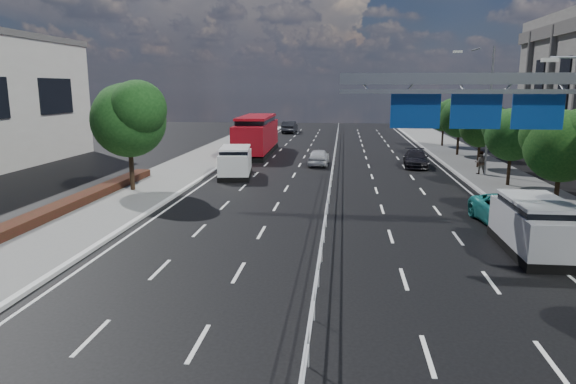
{
  "coord_description": "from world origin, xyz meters",
  "views": [
    {
      "loc": [
        0.68,
        -11.47,
        6.28
      ],
      "look_at": [
        -1.33,
        7.31,
        2.4
      ],
      "focal_mm": 32.0,
      "sensor_mm": 36.0,
      "label": 1
    }
  ],
  "objects_px": {
    "near_car_silver": "(319,157)",
    "near_car_dark": "(290,127)",
    "overhead_gantry": "(496,104)",
    "parked_car_dark": "(416,159)",
    "white_minivan": "(235,162)",
    "pedestrian_b": "(480,162)",
    "red_bus": "(257,134)",
    "parked_car_teal": "(511,212)",
    "silver_minivan": "(535,226)"
  },
  "relations": [
    {
      "from": "near_car_silver",
      "to": "near_car_dark",
      "type": "relative_size",
      "value": 0.81
    },
    {
      "from": "overhead_gantry",
      "to": "near_car_silver",
      "type": "bearing_deg",
      "value": 111.76
    },
    {
      "from": "overhead_gantry",
      "to": "parked_car_dark",
      "type": "xyz_separation_m",
      "value": [
        -0.24,
        19.95,
        -4.95
      ]
    },
    {
      "from": "white_minivan",
      "to": "pedestrian_b",
      "type": "height_order",
      "value": "white_minivan"
    },
    {
      "from": "overhead_gantry",
      "to": "red_bus",
      "type": "relative_size",
      "value": 0.85
    },
    {
      "from": "overhead_gantry",
      "to": "parked_car_teal",
      "type": "xyz_separation_m",
      "value": [
        1.56,
        1.95,
        -4.89
      ]
    },
    {
      "from": "overhead_gantry",
      "to": "silver_minivan",
      "type": "bearing_deg",
      "value": -49.75
    },
    {
      "from": "parked_car_teal",
      "to": "parked_car_dark",
      "type": "relative_size",
      "value": 1.13
    },
    {
      "from": "red_bus",
      "to": "near_car_dark",
      "type": "distance_m",
      "value": 23.32
    },
    {
      "from": "white_minivan",
      "to": "pedestrian_b",
      "type": "bearing_deg",
      "value": -0.42
    },
    {
      "from": "red_bus",
      "to": "near_car_silver",
      "type": "relative_size",
      "value": 3.06
    },
    {
      "from": "silver_minivan",
      "to": "pedestrian_b",
      "type": "xyz_separation_m",
      "value": [
        2.41,
        17.74,
        -0.06
      ]
    },
    {
      "from": "red_bus",
      "to": "pedestrian_b",
      "type": "height_order",
      "value": "red_bus"
    },
    {
      "from": "overhead_gantry",
      "to": "silver_minivan",
      "type": "distance_m",
      "value": 5.04
    },
    {
      "from": "silver_minivan",
      "to": "parked_car_dark",
      "type": "xyz_separation_m",
      "value": [
        -1.6,
        21.55,
        -0.37
      ]
    },
    {
      "from": "near_car_silver",
      "to": "silver_minivan",
      "type": "bearing_deg",
      "value": 115.21
    },
    {
      "from": "near_car_silver",
      "to": "parked_car_teal",
      "type": "distance_m",
      "value": 20.44
    },
    {
      "from": "overhead_gantry",
      "to": "red_bus",
      "type": "height_order",
      "value": "overhead_gantry"
    },
    {
      "from": "red_bus",
      "to": "parked_car_teal",
      "type": "xyz_separation_m",
      "value": [
        15.8,
        -24.73,
        -1.16
      ]
    },
    {
      "from": "near_car_silver",
      "to": "near_car_dark",
      "type": "distance_m",
      "value": 30.45
    },
    {
      "from": "red_bus",
      "to": "parked_car_dark",
      "type": "bearing_deg",
      "value": -26.99
    },
    {
      "from": "red_bus",
      "to": "pedestrian_b",
      "type": "distance_m",
      "value": 20.89
    },
    {
      "from": "overhead_gantry",
      "to": "silver_minivan",
      "type": "xyz_separation_m",
      "value": [
        1.36,
        -1.61,
        -4.58
      ]
    },
    {
      "from": "red_bus",
      "to": "near_car_dark",
      "type": "xyz_separation_m",
      "value": [
        0.73,
        23.28,
        -1.07
      ]
    },
    {
      "from": "overhead_gantry",
      "to": "parked_car_dark",
      "type": "height_order",
      "value": "overhead_gantry"
    },
    {
      "from": "near_car_silver",
      "to": "overhead_gantry",
      "type": "bearing_deg",
      "value": 113.58
    },
    {
      "from": "near_car_silver",
      "to": "silver_minivan",
      "type": "relative_size",
      "value": 0.79
    },
    {
      "from": "white_minivan",
      "to": "parked_car_dark",
      "type": "height_order",
      "value": "white_minivan"
    },
    {
      "from": "overhead_gantry",
      "to": "pedestrian_b",
      "type": "relative_size",
      "value": 6.2
    },
    {
      "from": "white_minivan",
      "to": "near_car_silver",
      "type": "distance_m",
      "value": 8.3
    },
    {
      "from": "overhead_gantry",
      "to": "pedestrian_b",
      "type": "height_order",
      "value": "overhead_gantry"
    },
    {
      "from": "near_car_silver",
      "to": "parked_car_dark",
      "type": "distance_m",
      "value": 7.75
    },
    {
      "from": "near_car_dark",
      "to": "silver_minivan",
      "type": "bearing_deg",
      "value": 107.78
    },
    {
      "from": "parked_car_teal",
      "to": "parked_car_dark",
      "type": "height_order",
      "value": "parked_car_teal"
    },
    {
      "from": "near_car_dark",
      "to": "silver_minivan",
      "type": "distance_m",
      "value": 53.67
    },
    {
      "from": "white_minivan",
      "to": "parked_car_teal",
      "type": "bearing_deg",
      "value": -45.92
    },
    {
      "from": "white_minivan",
      "to": "near_car_dark",
      "type": "xyz_separation_m",
      "value": [
        0.11,
        36.02,
        -0.24
      ]
    },
    {
      "from": "parked_car_teal",
      "to": "white_minivan",
      "type": "bearing_deg",
      "value": 136.07
    },
    {
      "from": "white_minivan",
      "to": "red_bus",
      "type": "relative_size",
      "value": 0.42
    },
    {
      "from": "red_bus",
      "to": "parked_car_teal",
      "type": "distance_m",
      "value": 29.37
    },
    {
      "from": "red_bus",
      "to": "pedestrian_b",
      "type": "xyz_separation_m",
      "value": [
        18.01,
        -10.54,
        -0.91
      ]
    },
    {
      "from": "near_car_dark",
      "to": "white_minivan",
      "type": "bearing_deg",
      "value": 91.51
    },
    {
      "from": "white_minivan",
      "to": "parked_car_teal",
      "type": "relative_size",
      "value": 1.0
    },
    {
      "from": "silver_minivan",
      "to": "red_bus",
      "type": "bearing_deg",
      "value": 119.03
    },
    {
      "from": "parked_car_dark",
      "to": "parked_car_teal",
      "type": "bearing_deg",
      "value": -79.89
    },
    {
      "from": "white_minivan",
      "to": "silver_minivan",
      "type": "height_order",
      "value": "white_minivan"
    },
    {
      "from": "white_minivan",
      "to": "silver_minivan",
      "type": "distance_m",
      "value": 21.59
    },
    {
      "from": "overhead_gantry",
      "to": "parked_car_teal",
      "type": "distance_m",
      "value": 5.49
    },
    {
      "from": "silver_minivan",
      "to": "near_car_dark",
      "type": "bearing_deg",
      "value": 106.24
    },
    {
      "from": "near_car_dark",
      "to": "pedestrian_b",
      "type": "distance_m",
      "value": 37.98
    }
  ]
}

